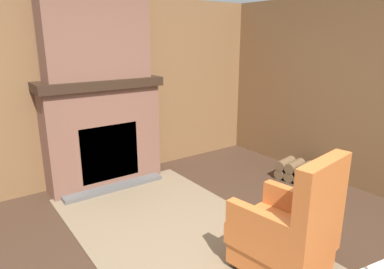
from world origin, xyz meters
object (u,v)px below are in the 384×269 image
armchair (288,234)px  firewood_stack (295,170)px  oil_lamp_vase (57,74)px  storage_case (106,73)px

armchair → firewood_stack: bearing=-62.2°
oil_lamp_vase → storage_case: size_ratio=0.95×
storage_case → armchair: bearing=7.7°
armchair → storage_case: (-2.61, -0.35, 1.06)m
oil_lamp_vase → storage_case: oil_lamp_vase is taller
oil_lamp_vase → storage_case: (0.00, 0.59, -0.02)m
armchair → storage_case: storage_case is taller
firewood_stack → oil_lamp_vase: (-1.42, -2.59, 1.32)m
firewood_stack → storage_case: size_ratio=1.85×
firewood_stack → storage_case: (-1.42, -1.99, 1.30)m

